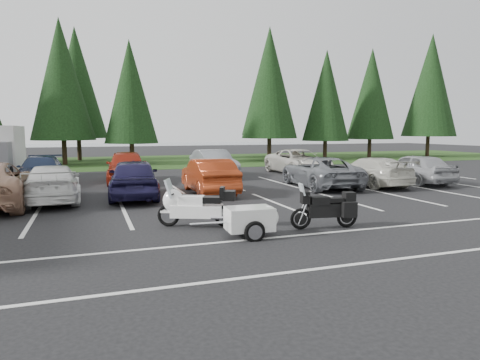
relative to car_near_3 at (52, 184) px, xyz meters
name	(u,v)px	position (x,y,z in m)	size (l,w,h in m)	color
ground	(199,215)	(4.56, -4.12, -0.69)	(120.00, 120.00, 0.00)	black
grass_strip	(130,162)	(4.56, 19.88, -0.69)	(80.00, 16.00, 0.01)	#183511
lake_water	(138,147)	(8.56, 50.88, -0.69)	(70.00, 50.00, 0.02)	slate
stall_markings	(185,204)	(4.56, -2.12, -0.69)	(32.00, 16.00, 0.01)	silver
conifer_4	(61,79)	(-0.44, 18.78, 5.84)	(4.80, 4.80, 11.17)	#332316
conifer_5	(130,92)	(4.56, 17.48, 4.94)	(4.14, 4.14, 9.63)	#332316
conifer_6	(270,84)	(16.56, 17.98, 6.02)	(4.93, 4.93, 11.48)	#332316
conifer_7	(326,96)	(22.06, 17.68, 5.12)	(4.27, 4.27, 9.94)	#332316
conifer_8	(371,94)	(27.56, 18.48, 5.48)	(4.53, 4.53, 10.56)	#332316
conifer_9	(431,85)	(33.56, 17.18, 6.38)	(5.19, 5.19, 12.10)	#332316
conifer_back_b	(76,83)	(0.56, 23.38, 6.08)	(4.97, 4.97, 11.58)	#332316
conifer_back_c	(269,81)	(18.56, 22.68, 6.80)	(5.50, 5.50, 12.81)	#332316
car_near_3	(52,184)	(0.00, 0.00, 0.00)	(1.95, 4.78, 1.39)	silver
car_near_4	(134,178)	(2.97, -0.01, 0.10)	(1.87, 4.65, 1.59)	#1B173B
car_near_5	(209,176)	(6.11, 0.31, 0.04)	(1.56, 4.48, 1.48)	#9F3314
car_near_6	(320,172)	(11.56, 0.43, 0.02)	(2.37, 5.15, 1.43)	slate
car_near_7	(371,171)	(14.12, 0.06, -0.01)	(1.93, 4.74, 1.38)	beige
car_near_8	(415,168)	(16.82, 0.12, 0.06)	(1.78, 4.42, 1.51)	#A0A1A4
car_far_1	(41,171)	(-0.90, 5.69, 0.01)	(1.97, 4.84, 1.41)	#1B2744
car_far_2	(127,166)	(3.15, 5.38, 0.13)	(1.95, 4.84, 1.65)	maroon
car_far_3	(214,163)	(8.05, 6.34, 0.08)	(1.64, 4.70, 1.55)	gray
car_far_4	(299,162)	(13.40, 6.20, 0.06)	(2.50, 5.42, 1.51)	beige
touring_motorcycle	(197,203)	(4.09, -5.81, -0.01)	(2.45, 0.76, 1.36)	white
cargo_trailer	(249,222)	(5.06, -7.33, -0.31)	(1.67, 0.94, 0.77)	white
adventure_motorcycle	(324,205)	(7.31, -7.14, -0.06)	(2.10, 0.73, 1.28)	black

